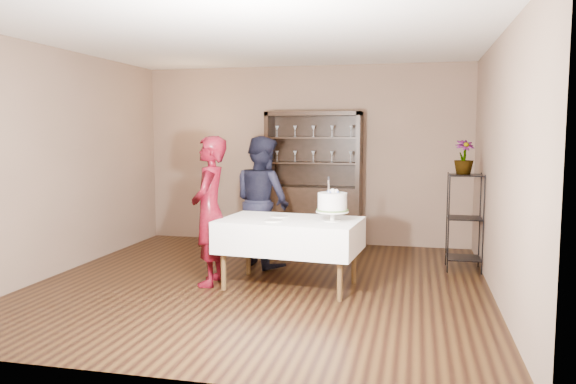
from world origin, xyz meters
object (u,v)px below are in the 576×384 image
Objects in this scene: woman at (210,211)px; man at (262,201)px; china_hutch at (314,202)px; plant_etagere at (465,218)px; cake_table at (290,235)px; cake at (332,203)px; potted_plant at (464,157)px.

man is (0.33, 1.00, -0.00)m from woman.
china_hutch is at bearing -69.29° from man.
cake_table is at bearing -147.75° from plant_etagere.
man is (-0.42, -1.38, 0.16)m from china_hutch.
china_hutch is 1.67× the size of plant_etagere.
plant_etagere is at bearing 108.62° from woman.
china_hutch is 1.26× the size of cake_table.
cake is (-1.46, -1.25, 0.29)m from plant_etagere.
woman is (-0.89, -0.10, 0.26)m from cake_table.
man is at bearing -172.59° from plant_etagere.
man is at bearing 122.35° from cake_table.
cake is 1.97m from potted_plant.
china_hutch is at bearing 153.30° from potted_plant.
potted_plant is (2.47, 0.35, 0.57)m from man.
man is 1.39m from cake.
potted_plant is at bearing 109.22° from woman.
woman is 1.00× the size of man.
man is 3.93× the size of potted_plant.
woman is (-2.83, -1.32, 0.18)m from plant_etagere.
china_hutch is 2.41m from potted_plant.
china_hutch is 4.15× the size of cake.
china_hutch reaches higher than potted_plant.
plant_etagere is at bearing 32.25° from cake_table.
cake_table is at bearing 176.48° from cake.
china_hutch is at bearing 153.17° from plant_etagere.
potted_plant reaches higher than cake.
man is at bearing -172.02° from potted_plant.
cake is at bearing 175.90° from man.
china_hutch reaches higher than cake_table.
china_hutch is at bearing 105.05° from cake.
woman is (-0.75, -2.37, 0.17)m from china_hutch.
woman is at bearing -176.95° from cake.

